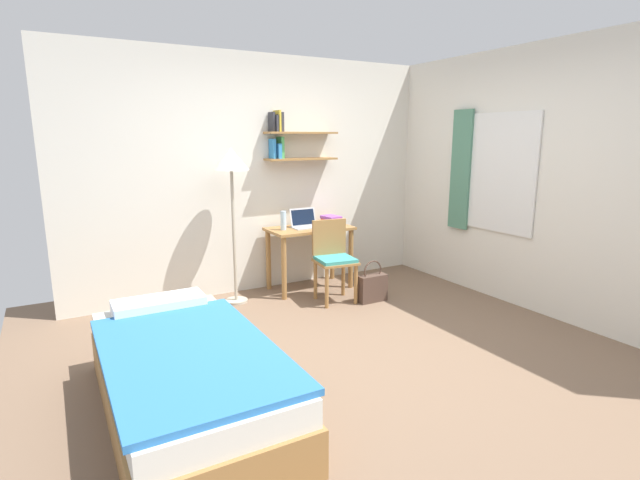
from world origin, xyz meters
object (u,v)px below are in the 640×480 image
Objects in this scene: water_bottle at (283,221)px; book_stack at (331,220)px; bed at (186,378)px; standing_lamp at (231,169)px; handbag at (372,287)px; laptop at (305,222)px; desk at (310,240)px; desk_chair at (333,256)px.

water_bottle is 0.65m from book_stack.
bed is 9.19× the size of water_bottle.
handbag is (1.27, -0.70, -1.25)m from standing_lamp.
laptop is 1.27× the size of book_stack.
desk is 1.23m from standing_lamp.
bed is 2.24× the size of desk_chair.
desk is at bearing 116.37° from handbag.
desk_chair is 0.68m from book_stack.
desk_chair is 1.39m from standing_lamp.
desk_chair is (0.03, -0.48, -0.09)m from desk.
desk_chair is 3.40× the size of book_stack.
desk_chair is 2.68× the size of laptop.
desk is at bearing 44.94° from bed.
book_stack is at bearing 61.52° from desk_chair.
desk_chair reaches higher than handbag.
bed is 3.00m from book_stack.
water_bottle reaches higher than desk.
book_stack is at bearing 41.37° from bed.
standing_lamp reaches higher than handbag.
laptop is at bearing 97.64° from desk_chair.
water_bottle is at bearing 50.33° from bed.
desk_chair reaches higher than desk.
standing_lamp is 6.39× the size of book_stack.
bed is at bearing -133.86° from laptop.
desk_chair is 0.60m from laptop.
desk_chair is at bearing 36.25° from bed.
water_bottle reaches higher than desk_chair.
bed is 2.72m from laptop.
handbag is (0.34, -0.25, -0.32)m from desk_chair.
standing_lamp is (-0.91, -0.03, 0.83)m from desk.
standing_lamp is (0.99, 1.86, 1.16)m from bed.
standing_lamp is at bearing 62.03° from bed.
book_stack is (0.36, 0.02, -0.01)m from laptop.
book_stack is at bearing 3.72° from laptop.
handbag is (0.04, -0.79, -0.61)m from book_stack.
standing_lamp is 1.07m from laptop.
standing_lamp is at bearing 154.28° from desk_chair.
book_stack reaches higher than desk.
laptop is 1.06m from handbag.
laptop is at bearing 140.94° from desk.
handbag is (0.69, -0.73, -0.67)m from water_bottle.
book_stack is (0.32, 0.06, 0.20)m from desk.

